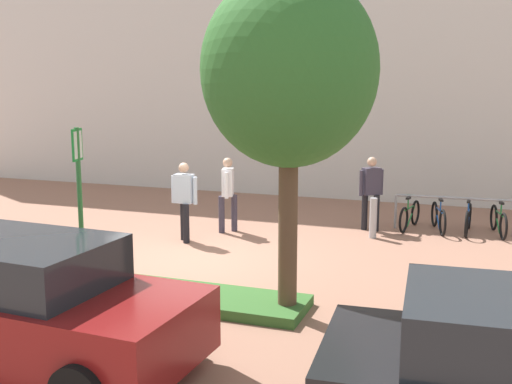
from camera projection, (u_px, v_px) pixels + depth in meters
name	position (u px, v px, depth m)	size (l,w,h in m)	color
ground_plane	(195.00, 259.00, 12.01)	(60.00, 60.00, 0.00)	#936651
building_facade	(305.00, 28.00, 18.43)	(28.00, 1.20, 10.00)	silver
planter_strip	(100.00, 286.00, 10.20)	(7.00, 1.10, 0.16)	#336028
tree_sidewalk	(289.00, 72.00, 8.57)	(2.48, 2.48, 4.92)	brown
parking_sign_post	(79.00, 185.00, 10.02)	(0.11, 0.36, 2.68)	#2D7238
bike_at_sign	(85.00, 266.00, 10.40)	(1.64, 0.54, 0.86)	black
bike_rack_cluster	(453.00, 217.00, 14.18)	(2.66, 1.60, 0.83)	#99999E
bollard_steel	(373.00, 218.00, 13.61)	(0.16, 0.16, 0.90)	#ADADB2
person_casual_tan	(184.00, 197.00, 13.23)	(0.61, 0.37, 1.72)	black
person_shirt_blue	(228.00, 190.00, 14.09)	(0.35, 0.59, 1.72)	#383342
person_suited_navy	(371.00, 189.00, 14.22)	(0.50, 0.44, 1.72)	black
car_maroon_wagon	(24.00, 303.00, 7.47)	(4.38, 2.20, 1.54)	maroon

